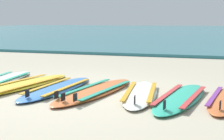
# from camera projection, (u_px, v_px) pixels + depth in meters

# --- Properties ---
(ground_plane) EXTENTS (80.00, 80.00, 0.00)m
(ground_plane) POSITION_uv_depth(u_px,v_px,m) (71.00, 95.00, 5.13)
(ground_plane) COLOR #B7AD93
(sea) EXTENTS (80.00, 60.00, 0.10)m
(sea) POSITION_uv_depth(u_px,v_px,m) (196.00, 30.00, 38.88)
(sea) COLOR teal
(sea) RESTS_ON ground
(surfboard_1) EXTENTS (0.99, 2.45, 0.18)m
(surfboard_1) POSITION_uv_depth(u_px,v_px,m) (24.00, 84.00, 5.80)
(surfboard_1) COLOR yellow
(surfboard_1) RESTS_ON ground
(surfboard_2) EXTENTS (0.69, 2.20, 0.18)m
(surfboard_2) POSITION_uv_depth(u_px,v_px,m) (58.00, 88.00, 5.49)
(surfboard_2) COLOR #3875CC
(surfboard_2) RESTS_ON ground
(surfboard_3) EXTENTS (0.96, 2.38, 0.18)m
(surfboard_3) POSITION_uv_depth(u_px,v_px,m) (96.00, 91.00, 5.28)
(surfboard_3) COLOR orange
(surfboard_3) RESTS_ON ground
(surfboard_4) EXTENTS (0.75, 2.08, 0.18)m
(surfboard_4) POSITION_uv_depth(u_px,v_px,m) (140.00, 93.00, 5.10)
(surfboard_4) COLOR silver
(surfboard_4) RESTS_ON ground
(surfboard_5) EXTENTS (0.85, 2.22, 0.18)m
(surfboard_5) POSITION_uv_depth(u_px,v_px,m) (181.00, 97.00, 4.82)
(surfboard_5) COLOR #2DB793
(surfboard_5) RESTS_ON ground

